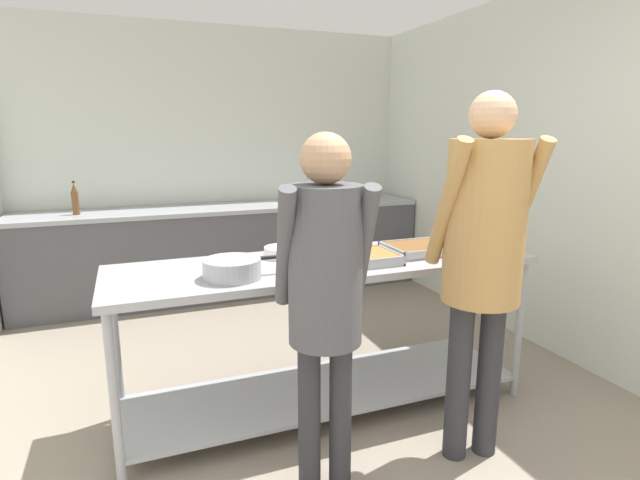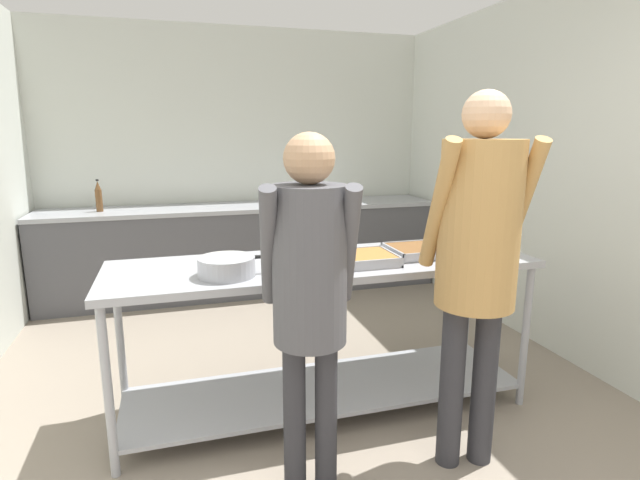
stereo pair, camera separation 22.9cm
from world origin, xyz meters
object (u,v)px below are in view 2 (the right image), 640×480
object	(u,v)px
serving_tray_roast	(357,259)
guest_serving_right	(310,279)
sauce_pan	(227,266)
guest_serving_left	(478,245)
plate_stack	(283,251)
water_bottle	(99,197)
serving_tray_vegetables	(421,251)

from	to	relation	value
serving_tray_roast	guest_serving_right	distance (m)	0.70
sauce_pan	guest_serving_left	xyz separation A→B (m)	(1.08, -0.53, 0.16)
sauce_pan	plate_stack	size ratio (longest dim) A/B	1.94
serving_tray_roast	water_bottle	distance (m)	2.92
guest_serving_left	serving_tray_vegetables	bearing A→B (deg)	84.18
serving_tray_vegetables	guest_serving_left	world-z (taller)	guest_serving_left
guest_serving_right	sauce_pan	bearing A→B (deg)	119.83
serving_tray_roast	serving_tray_vegetables	bearing A→B (deg)	9.78
plate_stack	guest_serving_right	size ratio (longest dim) A/B	0.14
serving_tray_roast	guest_serving_left	world-z (taller)	guest_serving_left
sauce_pan	guest_serving_right	size ratio (longest dim) A/B	0.26
sauce_pan	guest_serving_left	size ratio (longest dim) A/B	0.24
serving_tray_roast	serving_tray_vegetables	distance (m)	0.44
plate_stack	guest_serving_right	xyz separation A→B (m)	(-0.06, -0.83, 0.08)
serving_tray_vegetables	guest_serving_right	xyz separation A→B (m)	(-0.85, -0.63, 0.08)
plate_stack	serving_tray_roast	size ratio (longest dim) A/B	0.53
serving_tray_roast	guest_serving_right	bearing A→B (deg)	-127.17
serving_tray_roast	guest_serving_left	distance (m)	0.71
sauce_pan	serving_tray_vegetables	bearing A→B (deg)	5.87
serving_tray_roast	guest_serving_left	size ratio (longest dim) A/B	0.23
sauce_pan	serving_tray_roast	distance (m)	0.71
serving_tray_roast	guest_serving_right	xyz separation A→B (m)	(-0.42, -0.55, 0.08)
plate_stack	serving_tray_vegetables	xyz separation A→B (m)	(0.79, -0.21, -0.00)
serving_tray_vegetables	guest_serving_right	bearing A→B (deg)	-143.68
serving_tray_roast	water_bottle	size ratio (longest dim) A/B	1.41
plate_stack	sauce_pan	bearing A→B (deg)	-137.88
plate_stack	guest_serving_right	bearing A→B (deg)	-94.45
sauce_pan	guest_serving_right	bearing A→B (deg)	-60.17
serving_tray_roast	guest_serving_right	size ratio (longest dim) A/B	0.26
sauce_pan	serving_tray_roast	bearing A→B (deg)	3.45
sauce_pan	serving_tray_vegetables	size ratio (longest dim) A/B	1.12
serving_tray_vegetables	guest_serving_right	distance (m)	1.06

